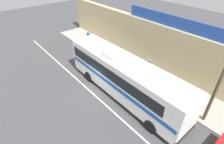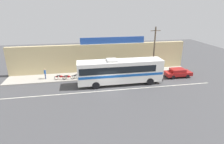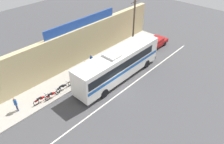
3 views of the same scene
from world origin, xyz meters
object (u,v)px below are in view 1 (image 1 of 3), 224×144
(pedestrian_far_left, at_px, (88,36))
(motorcycle_black, at_px, (94,47))
(motorcycle_green, at_px, (107,55))
(pedestrian_by_curb, at_px, (148,65))
(motorcycle_orange, at_px, (116,60))
(utility_pole, at_px, (222,77))
(pedestrian_far_right, at_px, (133,61))
(intercity_bus, at_px, (123,75))
(motorcycle_red, at_px, (98,50))

(pedestrian_far_left, bearing_deg, motorcycle_black, -16.85)
(motorcycle_green, height_order, pedestrian_by_curb, pedestrian_by_curb)
(motorcycle_orange, xyz_separation_m, pedestrian_by_curb, (3.74, 1.13, 0.60))
(utility_pole, height_order, pedestrian_far_right, utility_pole)
(intercity_bus, height_order, motorcycle_red, intercity_bus)
(motorcycle_green, bearing_deg, intercity_bus, -26.32)
(utility_pole, distance_m, pedestrian_far_right, 8.81)
(pedestrian_far_left, relative_size, pedestrian_far_right, 0.93)
(intercity_bus, relative_size, utility_pole, 1.59)
(intercity_bus, xyz_separation_m, motorcycle_black, (-8.64, 2.96, -1.50))
(motorcycle_green, height_order, motorcycle_red, same)
(motorcycle_orange, distance_m, pedestrian_far_right, 2.32)
(motorcycle_red, distance_m, pedestrian_by_curb, 7.09)
(motorcycle_green, relative_size, pedestrian_far_right, 1.11)
(utility_pole, xyz_separation_m, pedestrian_far_right, (-8.27, 0.71, -2.95))
(intercity_bus, height_order, pedestrian_far_left, intercity_bus)
(motorcycle_orange, bearing_deg, motorcycle_green, -179.43)
(motorcycle_black, relative_size, motorcycle_green, 0.98)
(motorcycle_red, bearing_deg, motorcycle_green, 7.52)
(motorcycle_black, xyz_separation_m, pedestrian_far_left, (-2.29, 0.69, 0.52))
(motorcycle_red, bearing_deg, motorcycle_orange, 4.05)
(motorcycle_green, bearing_deg, utility_pole, -1.10)
(motorcycle_orange, bearing_deg, pedestrian_by_curb, 16.79)
(utility_pole, bearing_deg, motorcycle_orange, 178.65)
(motorcycle_orange, xyz_separation_m, motorcycle_red, (-3.19, -0.23, 0.00))
(intercity_bus, xyz_separation_m, motorcycle_red, (-7.48, 2.70, -1.50))
(pedestrian_by_curb, bearing_deg, intercity_bus, -82.38)
(intercity_bus, xyz_separation_m, pedestrian_far_right, (-2.09, 3.39, -0.90))
(motorcycle_black, height_order, pedestrian_by_curb, pedestrian_by_curb)
(motorcycle_red, xyz_separation_m, pedestrian_far_right, (5.39, 0.69, 0.60))
(motorcycle_orange, relative_size, pedestrian_by_curb, 1.10)
(motorcycle_red, distance_m, pedestrian_far_left, 3.62)
(intercity_bus, xyz_separation_m, utility_pole, (6.18, 2.68, 2.05))
(motorcycle_green, bearing_deg, motorcycle_orange, 0.57)
(pedestrian_by_curb, height_order, pedestrian_far_right, pedestrian_far_right)
(pedestrian_far_right, bearing_deg, utility_pole, -4.91)
(pedestrian_far_left, relative_size, pedestrian_by_curb, 0.94)
(utility_pole, height_order, motorcycle_red, utility_pole)
(utility_pole, height_order, motorcycle_black, utility_pole)
(motorcycle_black, xyz_separation_m, motorcycle_green, (2.75, -0.04, 0.00))
(motorcycle_black, bearing_deg, pedestrian_by_curb, 7.76)
(motorcycle_red, height_order, pedestrian_by_curb, pedestrian_by_curb)
(intercity_bus, distance_m, motorcycle_green, 6.74)
(motorcycle_red, relative_size, pedestrian_by_curb, 1.09)
(motorcycle_black, bearing_deg, intercity_bus, -18.88)
(utility_pole, xyz_separation_m, pedestrian_far_left, (-17.11, 0.97, -3.03))
(motorcycle_black, distance_m, pedestrian_by_curb, 8.19)
(motorcycle_orange, relative_size, motorcycle_red, 1.02)
(pedestrian_far_right, bearing_deg, pedestrian_by_curb, 23.30)
(utility_pole, bearing_deg, pedestrian_far_left, 176.77)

